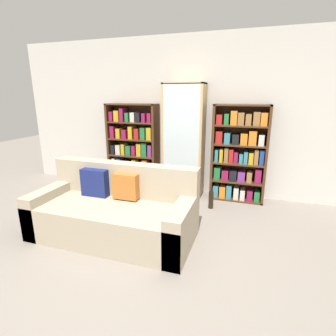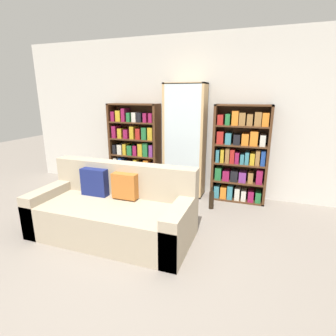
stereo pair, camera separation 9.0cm
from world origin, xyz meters
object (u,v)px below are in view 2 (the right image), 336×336
object	(u,v)px
couch	(114,212)
bookshelf_right	(240,156)
wine_bottle	(211,200)
bookshelf_left	(135,149)
display_cabinet	(185,141)

from	to	relation	value
couch	bookshelf_right	distance (m)	2.24
wine_bottle	bookshelf_right	bearing A→B (deg)	55.82
bookshelf_left	bookshelf_right	xyz separation A→B (m)	(1.90, -0.00, 0.02)
couch	bookshelf_right	xyz separation A→B (m)	(1.38, 1.70, 0.47)
display_cabinet	bookshelf_right	bearing A→B (deg)	1.00
bookshelf_right	wine_bottle	size ratio (longest dim) A/B	4.49
display_cabinet	bookshelf_right	world-z (taller)	display_cabinet
couch	wine_bottle	world-z (taller)	couch
bookshelf_left	bookshelf_right	world-z (taller)	bookshelf_right
bookshelf_left	display_cabinet	bearing A→B (deg)	-1.01
display_cabinet	wine_bottle	distance (m)	1.12
bookshelf_right	wine_bottle	bearing A→B (deg)	-124.18
bookshelf_right	bookshelf_left	bearing A→B (deg)	179.98
display_cabinet	bookshelf_left	bearing A→B (deg)	178.99
bookshelf_right	couch	bearing A→B (deg)	-129.16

